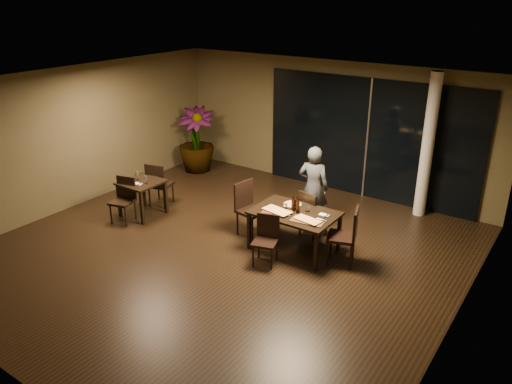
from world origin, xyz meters
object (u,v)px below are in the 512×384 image
object	(u,v)px
chair_main_left	(249,205)
bottle_b	(298,205)
chair_main_right	(347,233)
potted_plant	(196,140)
chair_side_near	(124,197)
chair_main_near	(266,237)
chair_main_far	(311,212)
diner	(313,187)
bottle_a	(293,203)
side_table	(142,187)
main_table	(294,216)
bottle_c	(297,203)
chair_side_far	(158,182)

from	to	relation	value
chair_main_left	bottle_b	distance (m)	1.17
chair_main_right	potted_plant	world-z (taller)	potted_plant
chair_side_near	chair_main_near	bearing A→B (deg)	-9.89
chair_main_near	chair_side_near	world-z (taller)	chair_side_near
chair_main_far	potted_plant	size ratio (longest dim) A/B	0.56
chair_main_near	diner	distance (m)	1.74
potted_plant	bottle_a	size ratio (longest dim) A/B	5.62
chair_main_near	side_table	bearing A→B (deg)	160.37
main_table	bottle_c	size ratio (longest dim) A/B	5.32
chair_main_left	chair_side_far	size ratio (longest dim) A/B	1.07
chair_main_left	bottle_a	xyz separation A→B (m)	(1.01, -0.04, 0.31)
main_table	diner	distance (m)	1.07
chair_main_far	bottle_b	world-z (taller)	bottle_b
chair_main_near	chair_side_far	world-z (taller)	chair_side_far
side_table	chair_main_far	size ratio (longest dim) A/B	0.85
side_table	chair_main_far	world-z (taller)	chair_main_far
main_table	bottle_a	size ratio (longest dim) A/B	5.07
side_table	chair_main_right	world-z (taller)	chair_main_right
chair_main_left	chair_side_near	size ratio (longest dim) A/B	1.13
chair_main_left	bottle_a	world-z (taller)	chair_main_left
bottle_a	bottle_c	world-z (taller)	bottle_a
side_table	bottle_a	bearing A→B (deg)	8.97
chair_main_near	chair_main_right	bearing A→B (deg)	16.24
bottle_c	main_table	bearing A→B (deg)	-78.02
chair_main_far	potted_plant	bearing A→B (deg)	-6.99
chair_main_left	chair_main_far	bearing A→B (deg)	-54.10
chair_main_far	diner	size ratio (longest dim) A/B	0.56
side_table	diner	xyz separation A→B (m)	(3.20, 1.54, 0.22)
bottle_a	chair_main_right	bearing A→B (deg)	3.70
main_table	bottle_b	xyz separation A→B (m)	(0.06, 0.00, 0.22)
chair_side_far	bottle_a	world-z (taller)	bottle_a
side_table	diner	bearing A→B (deg)	25.67
chair_main_near	chair_side_near	xyz separation A→B (m)	(-3.33, -0.24, 0.03)
main_table	chair_main_right	xyz separation A→B (m)	(1.00, 0.10, -0.10)
potted_plant	bottle_c	distance (m)	4.79
main_table	diner	size ratio (longest dim) A/B	0.89
chair_main_left	potted_plant	xyz separation A→B (m)	(-3.23, 2.19, 0.24)
chair_main_near	diner	world-z (taller)	diner
chair_main_far	chair_main_left	world-z (taller)	chair_main_left
bottle_c	chair_side_near	bearing A→B (deg)	-163.89
chair_main_right	diner	distance (m)	1.54
side_table	chair_main_near	distance (m)	3.24
side_table	bottle_b	size ratio (longest dim) A/B	2.77
potted_plant	bottle_b	xyz separation A→B (m)	(4.36, -2.26, 0.06)
side_table	chair_side_near	world-z (taller)	chair_side_near
chair_side_far	chair_main_right	bearing A→B (deg)	167.74
chair_main_right	diner	xyz separation A→B (m)	(-1.19, 0.94, 0.26)
bottle_c	bottle_a	bearing A→B (deg)	-111.62
chair_main_near	potted_plant	distance (m)	5.07
side_table	chair_side_near	distance (m)	0.43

